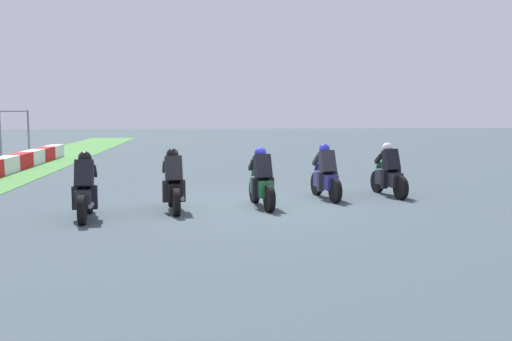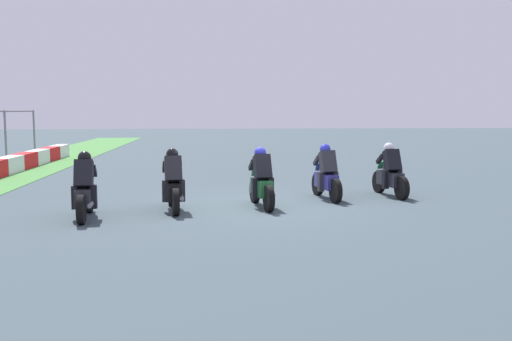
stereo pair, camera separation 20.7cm
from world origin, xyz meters
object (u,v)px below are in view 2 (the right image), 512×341
at_px(rider_lane_a, 390,174).
at_px(rider_lane_c, 262,182).
at_px(rider_lane_e, 85,191).
at_px(rider_lane_b, 326,176).
at_px(rider_lane_d, 173,185).

distance_m(rider_lane_a, rider_lane_c, 4.07).
bearing_deg(rider_lane_a, rider_lane_e, 99.83).
bearing_deg(rider_lane_b, rider_lane_a, -87.96).
xyz_separation_m(rider_lane_b, rider_lane_e, (-2.30, 5.97, 0.00)).
xyz_separation_m(rider_lane_d, rider_lane_e, (-0.83, 1.91, 0.00)).
height_order(rider_lane_a, rider_lane_d, same).
bearing_deg(rider_lane_d, rider_lane_b, -78.10).
relative_size(rider_lane_b, rider_lane_e, 1.00).
relative_size(rider_lane_b, rider_lane_d, 1.00).
relative_size(rider_lane_a, rider_lane_d, 1.00).
height_order(rider_lane_a, rider_lane_c, same).
xyz_separation_m(rider_lane_a, rider_lane_b, (-0.36, 1.90, 0.00)).
bearing_deg(rider_lane_e, rider_lane_a, -76.36).
xyz_separation_m(rider_lane_a, rider_lane_c, (-1.51, 3.79, 0.00)).
height_order(rider_lane_a, rider_lane_e, same).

